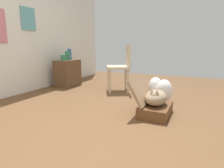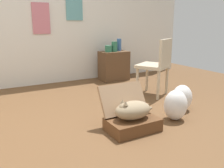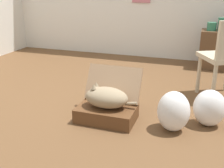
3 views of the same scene
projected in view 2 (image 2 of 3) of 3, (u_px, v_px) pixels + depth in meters
name	position (u px, v px, depth m)	size (l,w,h in m)	color
ground_plane	(93.00, 124.00, 2.87)	(7.68, 7.68, 0.00)	brown
wall_back	(39.00, 14.00, 4.46)	(6.40, 0.15, 2.60)	silver
suitcase_base	(133.00, 125.00, 2.69)	(0.56, 0.36, 0.14)	brown
suitcase_lid	(123.00, 99.00, 2.81)	(0.56, 0.36, 0.04)	#9B7756
cat	(132.00, 110.00, 2.65)	(0.50, 0.27, 0.23)	#998466
plastic_bag_white	(176.00, 105.00, 2.97)	(0.29, 0.27, 0.37)	white
plastic_bag_clear	(182.00, 98.00, 3.29)	(0.29, 0.25, 0.35)	white
side_table	(114.00, 66.00, 5.00)	(0.56, 0.36, 0.58)	brown
vase_tall	(108.00, 49.00, 4.82)	(0.14, 0.14, 0.12)	#2D7051
vase_short	(119.00, 45.00, 4.99)	(0.09, 0.09, 0.24)	#38609E
vase_round	(114.00, 47.00, 4.89)	(0.12, 0.12, 0.19)	#2D7051
chair	(157.00, 64.00, 3.88)	(0.62, 0.61, 0.91)	beige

